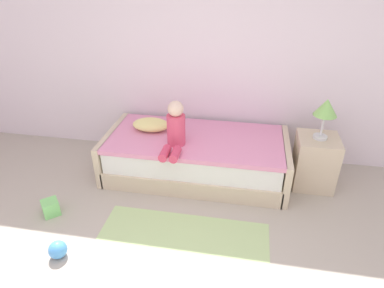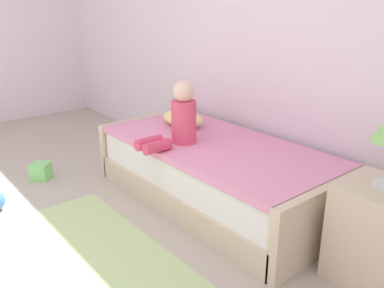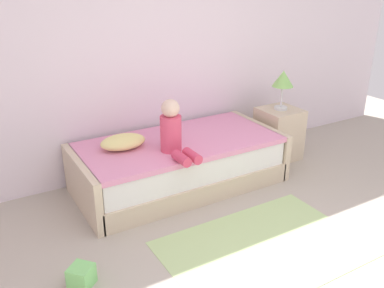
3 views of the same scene
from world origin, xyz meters
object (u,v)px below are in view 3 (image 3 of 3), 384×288
at_px(bed, 180,163).
at_px(child_figure, 173,132).
at_px(table_lamp, 283,81).
at_px(toy_block, 81,276).
at_px(nightstand, 278,133).
at_px(pillow, 123,142).

distance_m(bed, child_figure, 0.55).
xyz_separation_m(table_lamp, toy_block, (-2.68, -1.01, -0.86)).
distance_m(bed, nightstand, 1.35).
xyz_separation_m(table_lamp, child_figure, (-1.54, -0.26, -0.23)).
xyz_separation_m(nightstand, child_figure, (-1.54, -0.26, 0.40)).
relative_size(bed, pillow, 4.80).
xyz_separation_m(bed, pillow, (-0.56, 0.10, 0.32)).
xyz_separation_m(bed, nightstand, (1.35, 0.03, 0.05)).
xyz_separation_m(pillow, toy_block, (-0.77, -1.08, -0.49)).
relative_size(child_figure, pillow, 1.16).
bearing_deg(toy_block, table_lamp, 20.67).
height_order(child_figure, toy_block, child_figure).
height_order(table_lamp, child_figure, table_lamp).
bearing_deg(nightstand, pillow, 178.00).
bearing_deg(nightstand, bed, -178.59).
bearing_deg(bed, child_figure, -129.38).
height_order(nightstand, toy_block, nightstand).
bearing_deg(table_lamp, toy_block, -159.33).
bearing_deg(child_figure, table_lamp, 9.66).
height_order(nightstand, pillow, pillow).
height_order(nightstand, table_lamp, table_lamp).
height_order(table_lamp, pillow, table_lamp).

